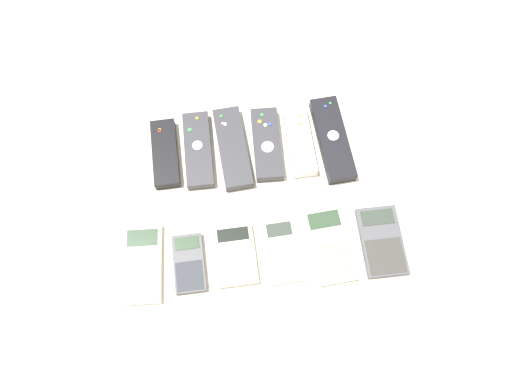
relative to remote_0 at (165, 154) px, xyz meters
name	(u,v)px	position (x,y,z in m)	size (l,w,h in m)	color
ground_plane	(257,204)	(0.18, -0.13, -0.01)	(3.00, 3.00, 0.00)	beige
remote_0	(165,154)	(0.00, 0.00, 0.00)	(0.06, 0.16, 0.03)	black
remote_1	(198,150)	(0.07, 0.00, 0.00)	(0.06, 0.18, 0.03)	#333338
remote_2	(233,148)	(0.15, 0.00, 0.00)	(0.07, 0.19, 0.03)	#333338
remote_3	(267,144)	(0.22, 0.00, 0.00)	(0.06, 0.17, 0.03)	#333338
remote_4	(299,142)	(0.29, -0.01, 0.00)	(0.05, 0.16, 0.03)	white
remote_5	(332,139)	(0.37, -0.01, 0.00)	(0.07, 0.20, 0.03)	black
calculator_0	(142,265)	(-0.06, -0.24, 0.00)	(0.09, 0.16, 0.02)	beige
calculator_1	(189,263)	(0.03, -0.25, 0.00)	(0.06, 0.12, 0.02)	#4C4C51
calculator_2	(235,255)	(0.13, -0.24, 0.00)	(0.08, 0.12, 0.02)	beige
calculator_3	(283,251)	(0.22, -0.24, -0.01)	(0.07, 0.13, 0.01)	silver
calculator_4	(330,245)	(0.32, -0.24, -0.01)	(0.09, 0.16, 0.01)	beige
calculator_5	(382,241)	(0.43, -0.25, 0.00)	(0.08, 0.15, 0.02)	#4C4C51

